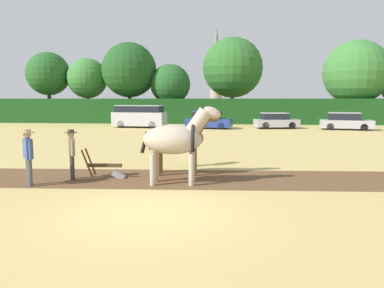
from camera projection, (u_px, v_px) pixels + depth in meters
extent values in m
plane|color=tan|center=(146.00, 212.00, 9.14)|extent=(240.00, 240.00, 0.00)
cube|color=brown|center=(36.00, 177.00, 13.21)|extent=(33.09, 4.98, 0.01)
cube|color=#194719|center=(211.00, 111.00, 41.27)|extent=(62.60, 1.97, 2.76)
cylinder|color=#4C3823|center=(50.00, 104.00, 45.74)|extent=(0.44, 0.44, 4.31)
sphere|color=#235623|center=(48.00, 74.00, 45.31)|extent=(5.21, 5.21, 5.21)
cylinder|color=#4C3823|center=(88.00, 105.00, 45.44)|extent=(0.44, 0.44, 3.86)
sphere|color=#387533|center=(87.00, 78.00, 45.05)|extent=(4.81, 4.81, 4.81)
cylinder|color=brown|center=(130.00, 104.00, 43.95)|extent=(0.44, 0.44, 4.31)
sphere|color=#1E4C1E|center=(129.00, 70.00, 43.48)|extent=(6.35, 6.35, 6.35)
cylinder|color=#423323|center=(171.00, 109.00, 43.71)|extent=(0.44, 0.44, 3.13)
sphere|color=#235623|center=(170.00, 84.00, 43.36)|extent=(4.65, 4.65, 4.65)
cylinder|color=brown|center=(232.00, 103.00, 45.00)|extent=(0.44, 0.44, 4.45)
sphere|color=#2D6628|center=(233.00, 68.00, 44.50)|extent=(7.14, 7.14, 7.14)
cylinder|color=#423323|center=(354.00, 107.00, 42.04)|extent=(0.44, 0.44, 3.67)
sphere|color=#387533|center=(356.00, 72.00, 41.58)|extent=(7.15, 7.15, 7.15)
cylinder|color=gray|center=(216.00, 92.00, 82.68)|extent=(2.57, 2.57, 8.25)
cone|color=slate|center=(216.00, 50.00, 81.57)|extent=(2.82, 2.82, 10.09)
ellipsoid|color=#B2A38E|center=(173.00, 139.00, 12.06)|extent=(1.96, 1.11, 0.96)
cylinder|color=#B2A38E|center=(192.00, 167.00, 12.42)|extent=(0.18, 0.18, 1.03)
cylinder|color=#B2A38E|center=(191.00, 170.00, 11.88)|extent=(0.18, 0.18, 1.03)
cylinder|color=#B2A38E|center=(155.00, 167.00, 12.48)|extent=(0.18, 0.18, 1.03)
cylinder|color=#B2A38E|center=(153.00, 170.00, 11.93)|extent=(0.18, 0.18, 1.03)
cylinder|color=#B2A38E|center=(198.00, 123.00, 11.96)|extent=(0.91, 0.50, 0.99)
ellipsoid|color=#B2A38E|center=(212.00, 112.00, 11.90)|extent=(0.69, 0.30, 0.54)
cube|color=black|center=(204.00, 116.00, 11.93)|extent=(0.46, 0.10, 0.62)
cylinder|color=black|center=(145.00, 142.00, 12.11)|extent=(0.30, 0.14, 0.71)
torus|color=black|center=(193.00, 137.00, 12.02)|extent=(0.16, 0.97, 0.96)
ellipsoid|color=brown|center=(177.00, 138.00, 13.60)|extent=(2.02, 1.07, 0.92)
cylinder|color=brown|center=(194.00, 161.00, 13.94)|extent=(0.18, 0.18, 0.93)
cylinder|color=brown|center=(194.00, 163.00, 13.42)|extent=(0.18, 0.18, 0.93)
cylinder|color=brown|center=(160.00, 160.00, 14.00)|extent=(0.18, 0.18, 0.93)
cylinder|color=brown|center=(158.00, 163.00, 13.47)|extent=(0.18, 0.18, 0.93)
cylinder|color=brown|center=(200.00, 125.00, 13.50)|extent=(0.83, 0.48, 0.90)
ellipsoid|color=brown|center=(211.00, 116.00, 13.45)|extent=(0.69, 0.30, 0.54)
cube|color=gray|center=(205.00, 119.00, 13.47)|extent=(0.42, 0.10, 0.56)
cylinder|color=gray|center=(151.00, 141.00, 13.65)|extent=(0.30, 0.14, 0.71)
torus|color=black|center=(196.00, 136.00, 13.56)|extent=(0.16, 0.93, 0.93)
cube|color=#4C331E|center=(104.00, 165.00, 13.05)|extent=(1.23, 0.17, 0.12)
cube|color=#939399|center=(119.00, 175.00, 13.07)|extent=(0.49, 0.23, 0.39)
cylinder|color=#4C331E|center=(91.00, 161.00, 13.26)|extent=(0.40, 0.08, 0.96)
cylinder|color=#4C331E|center=(87.00, 163.00, 12.86)|extent=(0.40, 0.08, 0.96)
cylinder|color=#38332D|center=(72.00, 167.00, 12.94)|extent=(0.14, 0.14, 0.84)
cylinder|color=#38332D|center=(72.00, 168.00, 12.74)|extent=(0.14, 0.14, 0.84)
cube|color=tan|center=(71.00, 147.00, 12.75)|extent=(0.41, 0.53, 0.60)
sphere|color=tan|center=(71.00, 134.00, 12.70)|extent=(0.23, 0.23, 0.23)
cylinder|color=tan|center=(71.00, 146.00, 13.02)|extent=(0.09, 0.09, 0.56)
cylinder|color=tan|center=(72.00, 148.00, 12.49)|extent=(0.09, 0.09, 0.56)
cylinder|color=#42382D|center=(71.00, 132.00, 12.69)|extent=(0.43, 0.43, 0.02)
cylinder|color=#42382D|center=(71.00, 131.00, 12.69)|extent=(0.22, 0.22, 0.10)
cylinder|color=#28334C|center=(194.00, 155.00, 15.46)|extent=(0.14, 0.14, 0.86)
cylinder|color=#28334C|center=(192.00, 156.00, 15.25)|extent=(0.14, 0.14, 0.86)
cube|color=#B7B7BC|center=(193.00, 138.00, 15.26)|extent=(0.34, 0.54, 0.61)
sphere|color=tan|center=(193.00, 127.00, 15.21)|extent=(0.23, 0.23, 0.23)
cylinder|color=#B7B7BC|center=(196.00, 138.00, 15.54)|extent=(0.09, 0.09, 0.58)
cylinder|color=#B7B7BC|center=(190.00, 139.00, 15.00)|extent=(0.09, 0.09, 0.58)
cylinder|color=#4C4C4C|center=(28.00, 172.00, 11.98)|extent=(0.14, 0.14, 0.89)
cylinder|color=#4C4C4C|center=(30.00, 173.00, 11.79)|extent=(0.14, 0.14, 0.89)
cube|color=#3D5184|center=(28.00, 149.00, 11.79)|extent=(0.49, 0.52, 0.63)
sphere|color=tan|center=(27.00, 135.00, 11.74)|extent=(0.24, 0.24, 0.24)
cylinder|color=#3D5184|center=(26.00, 148.00, 12.04)|extent=(0.09, 0.09, 0.59)
cylinder|color=#3D5184|center=(30.00, 150.00, 11.55)|extent=(0.09, 0.09, 0.59)
cylinder|color=tan|center=(27.00, 132.00, 11.73)|extent=(0.46, 0.46, 0.02)
cylinder|color=tan|center=(27.00, 131.00, 11.72)|extent=(0.23, 0.23, 0.10)
cube|color=#BCBCC1|center=(139.00, 119.00, 35.81)|extent=(5.15, 2.49, 1.28)
cube|color=black|center=(139.00, 109.00, 35.70)|extent=(4.54, 2.23, 0.60)
cube|color=#BCBCC1|center=(139.00, 106.00, 35.66)|extent=(4.54, 2.23, 0.06)
cylinder|color=black|center=(158.00, 124.00, 36.41)|extent=(0.70, 0.29, 0.68)
cylinder|color=black|center=(152.00, 125.00, 34.71)|extent=(0.70, 0.29, 0.68)
cylinder|color=black|center=(128.00, 123.00, 37.03)|extent=(0.70, 0.29, 0.68)
cylinder|color=black|center=(121.00, 124.00, 35.33)|extent=(0.70, 0.29, 0.68)
cube|color=navy|center=(209.00, 123.00, 34.59)|extent=(4.40, 2.45, 0.74)
cube|color=black|center=(207.00, 115.00, 34.57)|extent=(2.73, 1.97, 0.63)
cube|color=navy|center=(207.00, 112.00, 34.52)|extent=(2.73, 1.97, 0.06)
cylinder|color=black|center=(224.00, 125.00, 34.96)|extent=(0.66, 0.33, 0.63)
cylinder|color=black|center=(221.00, 126.00, 33.55)|extent=(0.66, 0.33, 0.63)
cylinder|color=black|center=(198.00, 124.00, 35.68)|extent=(0.66, 0.33, 0.63)
cylinder|color=black|center=(193.00, 125.00, 34.27)|extent=(0.66, 0.33, 0.63)
cube|color=#A8A8B2|center=(276.00, 123.00, 34.66)|extent=(4.17, 2.43, 0.67)
cube|color=black|center=(274.00, 116.00, 34.57)|extent=(2.59, 1.99, 0.55)
cube|color=#A8A8B2|center=(274.00, 113.00, 34.53)|extent=(2.59, 1.99, 0.06)
cylinder|color=black|center=(286.00, 124.00, 35.55)|extent=(0.69, 0.32, 0.66)
cylinder|color=black|center=(292.00, 125.00, 33.97)|extent=(0.69, 0.32, 0.66)
cylinder|color=black|center=(261.00, 124.00, 35.39)|extent=(0.69, 0.32, 0.66)
cylinder|color=black|center=(266.00, 126.00, 33.81)|extent=(0.69, 0.32, 0.66)
cube|color=#A8A8B2|center=(346.00, 124.00, 33.20)|extent=(4.67, 2.55, 0.71)
cube|color=black|center=(344.00, 117.00, 33.18)|extent=(2.90, 2.05, 0.60)
cube|color=#A8A8B2|center=(344.00, 113.00, 33.14)|extent=(2.90, 2.05, 0.06)
cylinder|color=black|center=(361.00, 126.00, 33.59)|extent=(0.65, 0.33, 0.62)
cylinder|color=black|center=(364.00, 127.00, 32.11)|extent=(0.65, 0.33, 0.62)
cylinder|color=black|center=(329.00, 125.00, 34.34)|extent=(0.65, 0.33, 0.62)
cylinder|color=black|center=(330.00, 127.00, 32.86)|extent=(0.65, 0.33, 0.62)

